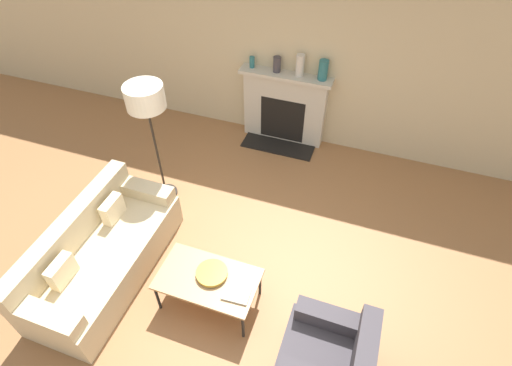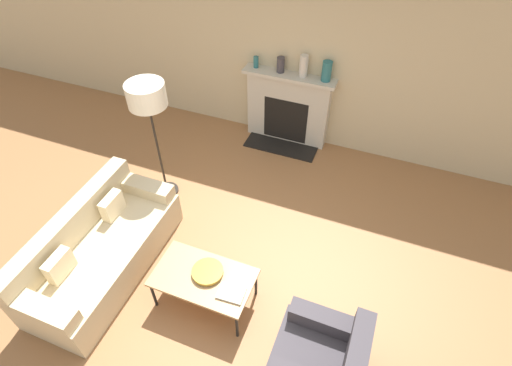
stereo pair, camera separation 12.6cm
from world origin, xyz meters
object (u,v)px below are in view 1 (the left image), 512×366
mantel_vase_left (252,62)px  mantel_vase_center_left (277,64)px  coffee_table (208,280)px  mantel_vase_center_right (300,65)px  couch (102,255)px  armchair_near (329,359)px  book (236,294)px  floor_lamp (146,103)px  bowl (212,273)px  fireplace (284,108)px  mantel_vase_right (323,70)px

mantel_vase_left → mantel_vase_center_left: mantel_vase_center_left is taller
coffee_table → mantel_vase_center_right: (0.09, 3.20, 0.92)m
couch → mantel_vase_center_left: bearing=-18.6°
armchair_near → mantel_vase_center_right: mantel_vase_center_right is taller
book → floor_lamp: size_ratio=0.16×
floor_lamp → book: bearing=-40.6°
bowl → coffee_table: bearing=-116.1°
fireplace → couch: bearing=-111.1°
fireplace → coffee_table: (0.10, -3.18, -0.15)m
mantel_vase_center_left → mantel_vase_right: 0.69m
bowl → floor_lamp: bearing=135.9°
couch → mantel_vase_right: mantel_vase_right is taller
bowl → mantel_vase_left: size_ratio=1.99×
fireplace → book: 3.30m
couch → bowl: (1.37, 0.10, 0.18)m
book → fireplace: bearing=94.4°
coffee_table → mantel_vase_center_right: mantel_vase_center_right is taller
bowl → mantel_vase_right: size_ratio=1.16×
mantel_vase_center_right → coffee_table: bearing=-91.7°
armchair_near → bowl: bearing=-106.0°
mantel_vase_center_right → mantel_vase_left: bearing=180.0°
fireplace → coffee_table: size_ratio=1.32×
coffee_table → mantel_vase_right: mantel_vase_right is taller
floor_lamp → mantel_vase_left: size_ratio=10.30×
book → mantel_vase_right: mantel_vase_right is taller
fireplace → bowl: fireplace is taller
fireplace → mantel_vase_center_right: size_ratio=4.38×
couch → floor_lamp: (0.03, 1.40, 1.21)m
mantel_vase_left → mantel_vase_center_right: 0.74m
fireplace → mantel_vase_center_right: mantel_vase_center_right is taller
couch → coffee_table: bearing=-88.2°
mantel_vase_right → armchair_near: bearing=-74.8°
mantel_vase_left → mantel_vase_center_right: mantel_vase_center_right is taller
mantel_vase_center_right → floor_lamp: bearing=-127.4°
bowl → mantel_vase_right: 3.28m
fireplace → book: fireplace is taller
mantel_vase_center_left → coffee_table: bearing=-85.5°
armchair_near → bowl: 1.44m
floor_lamp → mantel_vase_center_right: bearing=52.6°
mantel_vase_left → mantel_vase_center_right: (0.74, 0.00, 0.08)m
bowl → mantel_vase_center_left: size_ratio=1.47×
fireplace → bowl: size_ratio=4.18×
floor_lamp → mantel_vase_center_left: size_ratio=7.61×
armchair_near → mantel_vase_center_right: size_ratio=2.56×
bowl → mantel_vase_right: bearing=82.6°
fireplace → floor_lamp: size_ratio=0.81×
mantel_vase_left → mantel_vase_center_right: size_ratio=0.53×
floor_lamp → mantel_vase_left: (0.67, 1.84, -0.25)m
bowl → mantel_vase_center_right: (0.07, 3.14, 0.86)m
coffee_table → book: (0.36, -0.08, 0.05)m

